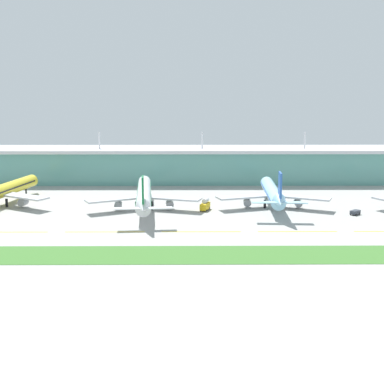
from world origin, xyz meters
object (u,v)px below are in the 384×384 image
at_px(airliner_nearest, 1,191).
at_px(pushback_tug, 355,212).
at_px(fuel_truck, 205,205).
at_px(airliner_far_middle, 272,193).
at_px(airliner_near_middle, 144,194).

relative_size(airliner_nearest, pushback_tug, 13.71).
bearing_deg(fuel_truck, airliner_nearest, 174.35).
bearing_deg(fuel_truck, airliner_far_middle, 9.92).
bearing_deg(airliner_nearest, airliner_far_middle, -1.80).
xyz_separation_m(airliner_near_middle, fuel_truck, (25.78, -1.90, -4.20)).
bearing_deg(airliner_far_middle, pushback_tug, -24.11).
xyz_separation_m(airliner_far_middle, fuel_truck, (-29.00, -5.07, -4.18)).
distance_m(airliner_nearest, pushback_tug, 150.00).
relative_size(airliner_nearest, airliner_far_middle, 1.14).
height_order(airliner_nearest, pushback_tug, airliner_nearest).
height_order(airliner_near_middle, fuel_truck, airliner_near_middle).
bearing_deg(pushback_tug, airliner_nearest, 173.22).
bearing_deg(airliner_far_middle, airliner_near_middle, -176.69).
distance_m(airliner_near_middle, pushback_tug, 86.92).
distance_m(airliner_nearest, airliner_near_middle, 63.16).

